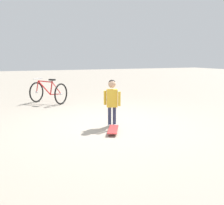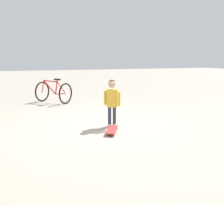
# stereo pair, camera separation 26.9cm
# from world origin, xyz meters

# --- Properties ---
(ground_plane) EXTENTS (50.00, 50.00, 0.00)m
(ground_plane) POSITION_xyz_m (0.00, 0.00, 0.00)
(ground_plane) COLOR #9E9384
(child_person) EXTENTS (0.31, 0.30, 1.06)m
(child_person) POSITION_xyz_m (0.18, 0.09, 0.66)
(child_person) COLOR #2D3351
(child_person) RESTS_ON ground
(skateboard) EXTENTS (0.62, 0.44, 0.07)m
(skateboard) POSITION_xyz_m (0.59, -0.06, 0.06)
(skateboard) COLOR #B22D2D
(skateboard) RESTS_ON ground
(bicycle_mid) EXTENTS (1.26, 1.26, 0.85)m
(bicycle_mid) POSITION_xyz_m (-3.11, -0.94, 0.38)
(bicycle_mid) COLOR black
(bicycle_mid) RESTS_ON ground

